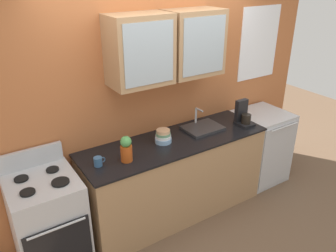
{
  "coord_description": "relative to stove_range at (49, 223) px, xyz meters",
  "views": [
    {
      "loc": [
        -1.83,
        -2.67,
        2.63
      ],
      "look_at": [
        -0.09,
        0.0,
        1.13
      ],
      "focal_mm": 36.58,
      "sensor_mm": 36.0,
      "label": 1
    }
  ],
  "objects": [
    {
      "name": "back_wall_unit",
      "position": [
        1.41,
        0.33,
        0.98
      ],
      "size": [
        4.28,
        0.47,
        2.69
      ],
      "color": "#B76638",
      "rests_on": "ground_plane"
    },
    {
      "name": "sink_faucet",
      "position": [
        1.82,
        0.06,
        0.48
      ],
      "size": [
        0.43,
        0.33,
        0.22
      ],
      "color": "#2D2D30",
      "rests_on": "counter"
    },
    {
      "name": "counter",
      "position": [
        1.4,
        0.0,
        -0.01
      ],
      "size": [
        2.09,
        0.67,
        0.94
      ],
      "color": "#A87F56",
      "rests_on": "ground_plane"
    },
    {
      "name": "dishwasher",
      "position": [
        2.76,
        -0.0,
        -0.01
      ],
      "size": [
        0.61,
        0.65,
        0.94
      ],
      "color": "silver",
      "rests_on": "ground_plane"
    },
    {
      "name": "cup_near_sink",
      "position": [
        0.52,
        -0.03,
        0.51
      ],
      "size": [
        0.11,
        0.08,
        0.09
      ],
      "color": "#38608C",
      "rests_on": "counter"
    },
    {
      "name": "bowl_stack",
      "position": [
        1.28,
        0.04,
        0.53
      ],
      "size": [
        0.18,
        0.18,
        0.14
      ],
      "color": "#8CB7E0",
      "rests_on": "counter"
    },
    {
      "name": "stove_range",
      "position": [
        0.0,
        0.0,
        0.0
      ],
      "size": [
        0.6,
        0.67,
        1.12
      ],
      "color": "silver",
      "rests_on": "ground_plane"
    },
    {
      "name": "ground_plane",
      "position": [
        1.4,
        0.0,
        -0.48
      ],
      "size": [
        10.0,
        10.0,
        0.0
      ],
      "primitive_type": "plane",
      "color": "brown"
    },
    {
      "name": "coffee_maker",
      "position": [
        2.3,
        -0.09,
        0.57
      ],
      "size": [
        0.17,
        0.2,
        0.29
      ],
      "color": "black",
      "rests_on": "counter"
    },
    {
      "name": "vase",
      "position": [
        0.78,
        -0.09,
        0.59
      ],
      "size": [
        0.11,
        0.11,
        0.26
      ],
      "color": "#BF4C19",
      "rests_on": "counter"
    }
  ]
}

